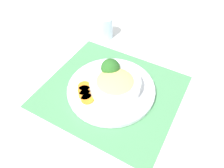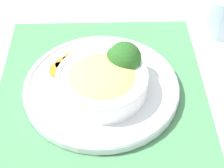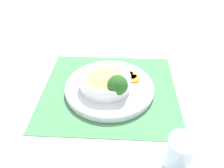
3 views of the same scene
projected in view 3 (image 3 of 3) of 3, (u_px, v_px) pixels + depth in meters
ground_plane at (109, 90)px, 0.78m from camera, size 4.00×4.00×0.00m
placemat at (109, 90)px, 0.78m from camera, size 0.48×0.52×0.00m
plate at (109, 87)px, 0.77m from camera, size 0.31×0.31×0.02m
bowl at (105, 80)px, 0.75m from camera, size 0.18×0.18×0.05m
broccoli_floret at (118, 85)px, 0.71m from camera, size 0.07×0.07×0.08m
carrot_slice_near at (134, 79)px, 0.80m from camera, size 0.05×0.05×0.01m
carrot_slice_middle at (131, 76)px, 0.81m from camera, size 0.05×0.05×0.01m
carrot_slice_far at (127, 73)px, 0.82m from camera, size 0.05×0.05×0.01m
carrot_slice_extra at (122, 71)px, 0.83m from camera, size 0.05×0.05×0.01m
water_glass at (179, 154)px, 0.53m from camera, size 0.07×0.07×0.10m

